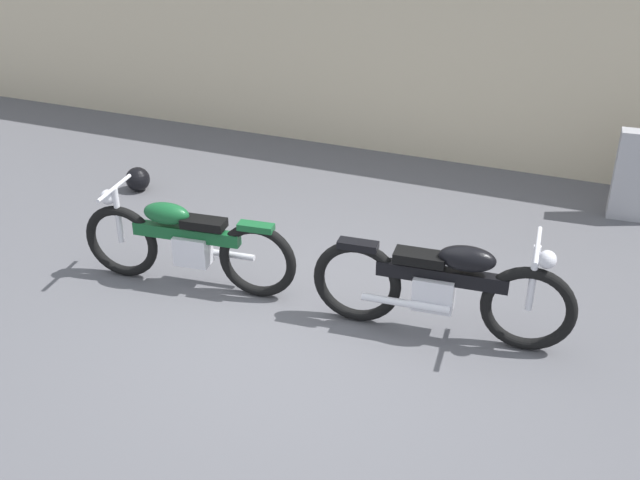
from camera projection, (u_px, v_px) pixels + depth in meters
The scene contains 5 objects.
ground_plane at pixel (308, 324), 6.80m from camera, with size 40.00×40.00×0.00m, color #56565B.
building_wall at pixel (439, 34), 9.52m from camera, with size 18.00×0.30×3.19m, color beige.
helmet at pixel (138, 179), 9.21m from camera, with size 0.29×0.29×0.29m, color black.
motorcycle_green at pixel (186, 242), 7.17m from camera, with size 2.11×0.59×0.95m.
motorcycle_black at pixel (443, 286), 6.44m from camera, with size 2.23×0.62×1.00m.
Camera 1 is at (2.18, -5.19, 3.88)m, focal length 43.43 mm.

